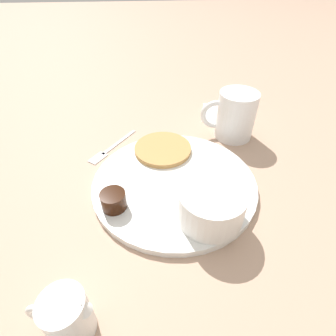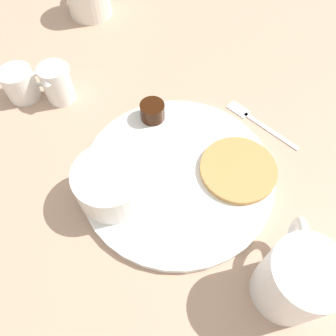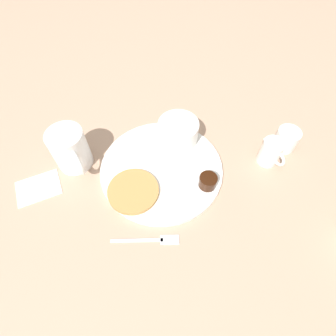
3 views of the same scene
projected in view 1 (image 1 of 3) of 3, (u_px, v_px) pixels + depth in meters
name	position (u px, v px, depth m)	size (l,w,h in m)	color
ground_plane	(174.00, 185.00, 0.47)	(4.00, 4.00, 0.00)	tan
plate	(174.00, 183.00, 0.47)	(0.29, 0.29, 0.01)	white
pancake_stack	(163.00, 149.00, 0.53)	(0.11, 0.11, 0.01)	#B78447
bowl	(211.00, 204.00, 0.38)	(0.10, 0.10, 0.06)	white
syrup_cup	(113.00, 200.00, 0.41)	(0.04, 0.04, 0.03)	black
butter_ramekin	(207.00, 222.00, 0.37)	(0.04, 0.04, 0.04)	white
coffee_mug	(234.00, 115.00, 0.56)	(0.08, 0.12, 0.10)	white
creamer_pitcher_near	(67.00, 316.00, 0.27)	(0.05, 0.07, 0.07)	white
fork	(109.00, 149.00, 0.55)	(0.12, 0.09, 0.00)	silver
napkin	(216.00, 113.00, 0.67)	(0.11, 0.09, 0.00)	white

